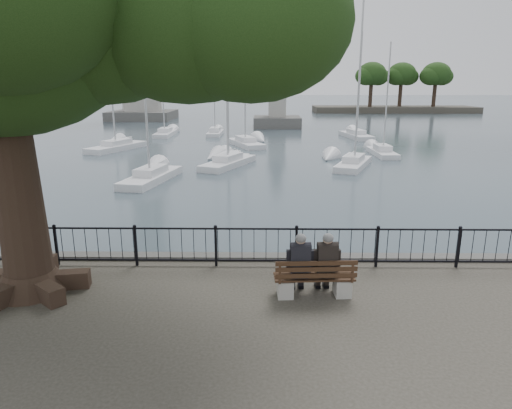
{
  "coord_description": "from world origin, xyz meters",
  "views": [
    {
      "loc": [
        0.14,
        -8.17,
        4.46
      ],
      "look_at": [
        0.0,
        2.5,
        1.6
      ],
      "focal_mm": 32.0,
      "sensor_mm": 36.0,
      "label": 1
    }
  ],
  "objects_px": {
    "person_right": "(326,266)",
    "lighthouse": "(138,37)",
    "tree": "(40,1)",
    "person_left": "(299,266)",
    "bench": "(314,283)",
    "lion_monument": "(277,110)"
  },
  "relations": [
    {
      "from": "person_right",
      "to": "lighthouse",
      "type": "height_order",
      "value": "lighthouse"
    },
    {
      "from": "tree",
      "to": "lighthouse",
      "type": "distance_m",
      "value": 62.58
    },
    {
      "from": "tree",
      "to": "person_left",
      "type": "bearing_deg",
      "value": -2.93
    },
    {
      "from": "tree",
      "to": "person_right",
      "type": "bearing_deg",
      "value": -2.33
    },
    {
      "from": "bench",
      "to": "lighthouse",
      "type": "distance_m",
      "value": 64.99
    },
    {
      "from": "lighthouse",
      "to": "lion_monument",
      "type": "distance_m",
      "value": 25.32
    },
    {
      "from": "bench",
      "to": "person_right",
      "type": "height_order",
      "value": "person_right"
    },
    {
      "from": "bench",
      "to": "person_left",
      "type": "relative_size",
      "value": 1.21
    },
    {
      "from": "tree",
      "to": "lion_monument",
      "type": "height_order",
      "value": "tree"
    },
    {
      "from": "bench",
      "to": "lion_monument",
      "type": "distance_m",
      "value": 49.11
    },
    {
      "from": "bench",
      "to": "tree",
      "type": "bearing_deg",
      "value": 176.37
    },
    {
      "from": "bench",
      "to": "tree",
      "type": "height_order",
      "value": "tree"
    },
    {
      "from": "tree",
      "to": "lighthouse",
      "type": "xyz_separation_m",
      "value": [
        -13.89,
        60.82,
        4.95
      ]
    },
    {
      "from": "tree",
      "to": "lighthouse",
      "type": "bearing_deg",
      "value": 102.87
    },
    {
      "from": "person_right",
      "to": "tree",
      "type": "distance_m",
      "value": 7.74
    },
    {
      "from": "lighthouse",
      "to": "tree",
      "type": "bearing_deg",
      "value": -77.13
    },
    {
      "from": "bench",
      "to": "tree",
      "type": "xyz_separation_m",
      "value": [
        -5.38,
        0.34,
        5.66
      ]
    },
    {
      "from": "person_right",
      "to": "tree",
      "type": "relative_size",
      "value": 0.13
    },
    {
      "from": "person_left",
      "to": "lighthouse",
      "type": "relative_size",
      "value": 0.05
    },
    {
      "from": "person_right",
      "to": "lion_monument",
      "type": "relative_size",
      "value": 0.17
    },
    {
      "from": "person_left",
      "to": "lighthouse",
      "type": "bearing_deg",
      "value": 107.23
    },
    {
      "from": "bench",
      "to": "person_right",
      "type": "relative_size",
      "value": 1.21
    }
  ]
}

